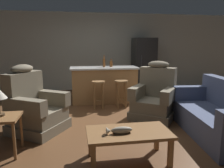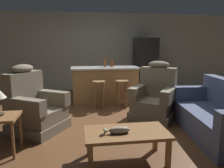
% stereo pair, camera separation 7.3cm
% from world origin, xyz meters
% --- Properties ---
extents(ground_plane, '(12.00, 12.00, 0.00)m').
position_xyz_m(ground_plane, '(0.00, 0.00, 0.00)').
color(ground_plane, brown).
extents(back_wall, '(12.00, 0.05, 2.60)m').
position_xyz_m(back_wall, '(0.00, 3.12, 1.30)').
color(back_wall, '#B2B2A3').
rests_on(back_wall, ground_plane).
extents(coffee_table, '(1.10, 0.60, 0.42)m').
position_xyz_m(coffee_table, '(-0.09, -1.79, 0.36)').
color(coffee_table, olive).
rests_on(coffee_table, ground_plane).
extents(fish_figurine, '(0.34, 0.10, 0.10)m').
position_xyz_m(fish_figurine, '(-0.23, -1.84, 0.46)').
color(fish_figurine, '#4C3823').
rests_on(fish_figurine, coffee_table).
extents(couch, '(1.03, 1.98, 0.94)m').
position_xyz_m(couch, '(1.63, -1.21, 0.34)').
color(couch, '#4C5675').
rests_on(couch, ground_plane).
extents(recliner_near_lamp, '(1.16, 1.16, 1.20)m').
position_xyz_m(recliner_near_lamp, '(-1.50, -0.48, 0.42)').
color(recliner_near_lamp, '#756B56').
rests_on(recliner_near_lamp, ground_plane).
extents(recliner_near_island, '(1.18, 1.18, 1.20)m').
position_xyz_m(recliner_near_island, '(0.89, -0.12, 0.42)').
color(recliner_near_island, '#756B56').
rests_on(recliner_near_island, ground_plane).
extents(end_table, '(0.48, 0.48, 0.56)m').
position_xyz_m(end_table, '(-1.79, -1.32, 0.46)').
color(end_table, olive).
rests_on(end_table, ground_plane).
extents(kitchen_island, '(1.80, 0.70, 0.95)m').
position_xyz_m(kitchen_island, '(0.00, 1.35, 0.48)').
color(kitchen_island, '#9E7042').
rests_on(kitchen_island, ground_plane).
extents(bar_stool_left, '(0.32, 0.32, 0.68)m').
position_xyz_m(bar_stool_left, '(-0.22, 0.72, 0.47)').
color(bar_stool_left, olive).
rests_on(bar_stool_left, ground_plane).
extents(bar_stool_right, '(0.32, 0.32, 0.68)m').
position_xyz_m(bar_stool_right, '(0.34, 0.72, 0.47)').
color(bar_stool_right, olive).
rests_on(bar_stool_right, ground_plane).
extents(refrigerator, '(0.70, 0.69, 1.76)m').
position_xyz_m(refrigerator, '(1.49, 2.55, 0.88)').
color(refrigerator, black).
rests_on(refrigerator, ground_plane).
extents(bottle_tall_green, '(0.08, 0.08, 0.22)m').
position_xyz_m(bottle_tall_green, '(0.20, 1.41, 1.03)').
color(bottle_tall_green, brown).
rests_on(bottle_tall_green, kitchen_island).
extents(bottle_short_amber, '(0.07, 0.07, 0.32)m').
position_xyz_m(bottle_short_amber, '(0.01, 1.38, 1.07)').
color(bottle_short_amber, brown).
rests_on(bottle_short_amber, kitchen_island).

